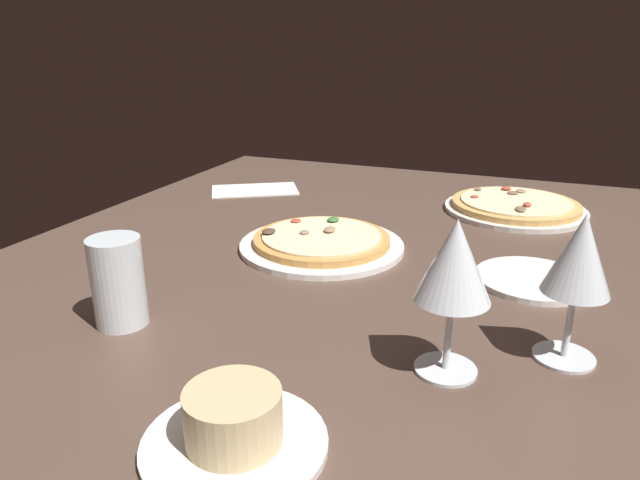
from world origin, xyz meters
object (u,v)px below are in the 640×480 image
object	(u,v)px
pizza_main	(322,242)
pizza_side	(515,206)
water_glass	(119,287)
paper_menu	(255,190)
wine_glass_near	(580,259)
wine_glass_far	(454,266)
side_plate	(533,279)
ramekin_on_saucer	(234,426)

from	to	relation	value
pizza_main	pizza_side	bearing A→B (deg)	139.84
pizza_main	water_glass	distance (cm)	38.57
paper_menu	pizza_side	bearing A→B (deg)	63.56
pizza_main	wine_glass_near	xyz separation A→B (cm)	(23.58, 39.94, 11.41)
wine_glass_near	wine_glass_far	bearing A→B (deg)	-57.96
pizza_side	side_plate	bearing A→B (deg)	7.93
wine_glass_far	water_glass	world-z (taller)	wine_glass_far
pizza_side	paper_menu	xyz separation A→B (cm)	(5.02, -60.06, -1.06)
side_plate	pizza_main	bearing A→B (deg)	-92.82
water_glass	wine_glass_near	bearing A→B (deg)	102.69
pizza_main	wine_glass_near	size ratio (longest dim) A/B	1.63
pizza_side	paper_menu	world-z (taller)	pizza_side
ramekin_on_saucer	side_plate	bearing A→B (deg)	154.32
pizza_side	ramekin_on_saucer	distance (cm)	89.22
paper_menu	wine_glass_near	bearing A→B (deg)	20.75
side_plate	paper_menu	bearing A→B (deg)	-116.58
wine_glass_far	water_glass	xyz separation A→B (cm)	(4.36, -41.50, -7.68)
pizza_side	paper_menu	distance (cm)	60.28
wine_glass_far	wine_glass_near	distance (cm)	14.67
pizza_main	ramekin_on_saucer	bearing A→B (deg)	12.88
pizza_side	wine_glass_near	distance (cm)	61.35
ramekin_on_saucer	wine_glass_far	xyz separation A→B (cm)	(-19.96, 15.77, 10.54)
ramekin_on_saucer	wine_glass_far	size ratio (longest dim) A/B	0.96
wine_glass_far	water_glass	size ratio (longest dim) A/B	1.52
pizza_main	side_plate	distance (cm)	35.62
pizza_main	wine_glass_near	bearing A→B (deg)	59.44
pizza_main	ramekin_on_saucer	size ratio (longest dim) A/B	1.68
water_glass	side_plate	distance (cm)	60.27
pizza_main	wine_glass_near	distance (cm)	47.76
pizza_main	ramekin_on_saucer	xyz separation A→B (cm)	(51.32, 11.73, 1.13)
wine_glass_near	side_plate	xyz separation A→B (cm)	(-21.83, -4.37, -12.12)
wine_glass_near	paper_menu	world-z (taller)	wine_glass_near
water_glass	wine_glass_far	bearing A→B (deg)	96.00
side_plate	ramekin_on_saucer	bearing A→B (deg)	-25.68
pizza_side	side_plate	size ratio (longest dim) A/B	1.70
water_glass	ramekin_on_saucer	bearing A→B (deg)	58.77
wine_glass_near	water_glass	world-z (taller)	wine_glass_near
paper_menu	pizza_main	bearing A→B (deg)	12.66
ramekin_on_saucer	wine_glass_near	distance (cm)	40.87
water_glass	paper_menu	world-z (taller)	water_glass
pizza_side	paper_menu	size ratio (longest dim) A/B	1.44
wine_glass_near	paper_menu	size ratio (longest dim) A/B	0.87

